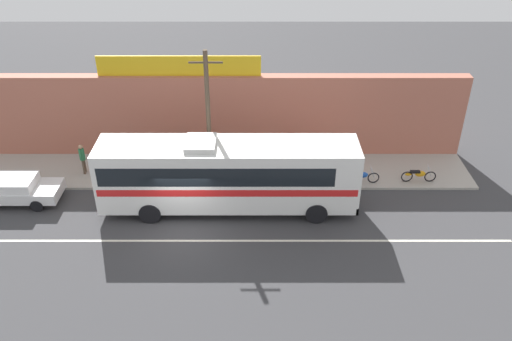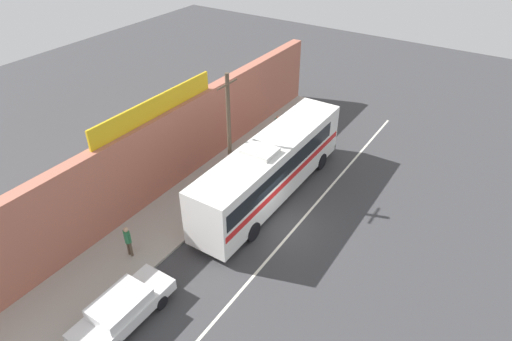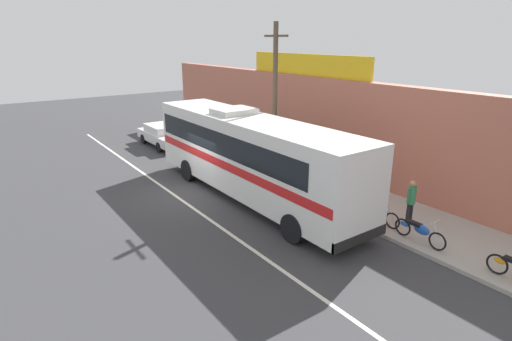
{
  "view_description": "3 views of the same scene",
  "coord_description": "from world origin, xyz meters",
  "px_view_note": "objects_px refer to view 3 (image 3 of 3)",
  "views": [
    {
      "loc": [
        3.35,
        -19.8,
        15.29
      ],
      "look_at": [
        3.43,
        2.18,
        1.94
      ],
      "focal_mm": 37.29,
      "sensor_mm": 36.0,
      "label": 1
    },
    {
      "loc": [
        -15.67,
        -8.67,
        15.52
      ],
      "look_at": [
        1.17,
        2.26,
        2.05
      ],
      "focal_mm": 30.89,
      "sensor_mm": 36.0,
      "label": 2
    },
    {
      "loc": [
        15.63,
        -7.7,
        6.7
      ],
      "look_at": [
        2.39,
        1.82,
        1.35
      ],
      "focal_mm": 28.48,
      "sensor_mm": 36.0,
      "label": 3
    }
  ],
  "objects_px": {
    "motorcycle_blue": "(419,230)",
    "motorcycle_orange": "(377,212)",
    "parked_car": "(163,135)",
    "pedestrian_far_right": "(411,199)",
    "intercity_bus": "(249,152)",
    "utility_pole": "(275,102)",
    "pedestrian_by_curb": "(218,131)"
  },
  "relations": [
    {
      "from": "motorcycle_orange",
      "to": "pedestrian_by_curb",
      "type": "distance_m",
      "value": 13.05
    },
    {
      "from": "parked_car",
      "to": "utility_pole",
      "type": "height_order",
      "value": "utility_pole"
    },
    {
      "from": "intercity_bus",
      "to": "pedestrian_by_curb",
      "type": "relative_size",
      "value": 7.13
    },
    {
      "from": "pedestrian_far_right",
      "to": "pedestrian_by_curb",
      "type": "bearing_deg",
      "value": 179.64
    },
    {
      "from": "parked_car",
      "to": "pedestrian_far_right",
      "type": "xyz_separation_m",
      "value": [
        16.58,
        2.44,
        0.4
      ]
    },
    {
      "from": "parked_car",
      "to": "pedestrian_by_curb",
      "type": "relative_size",
      "value": 2.6
    },
    {
      "from": "motorcycle_blue",
      "to": "motorcycle_orange",
      "type": "relative_size",
      "value": 1.01
    },
    {
      "from": "motorcycle_orange",
      "to": "motorcycle_blue",
      "type": "bearing_deg",
      "value": -4.21
    },
    {
      "from": "intercity_bus",
      "to": "parked_car",
      "type": "distance_m",
      "value": 10.76
    },
    {
      "from": "motorcycle_blue",
      "to": "motorcycle_orange",
      "type": "bearing_deg",
      "value": 175.79
    },
    {
      "from": "motorcycle_blue",
      "to": "pedestrian_far_right",
      "type": "relative_size",
      "value": 1.12
    },
    {
      "from": "intercity_bus",
      "to": "pedestrian_far_right",
      "type": "relative_size",
      "value": 7.17
    },
    {
      "from": "utility_pole",
      "to": "motorcycle_orange",
      "type": "distance_m",
      "value": 6.89
    },
    {
      "from": "motorcycle_orange",
      "to": "pedestrian_far_right",
      "type": "xyz_separation_m",
      "value": [
        0.81,
        0.79,
        0.58
      ]
    },
    {
      "from": "motorcycle_blue",
      "to": "motorcycle_orange",
      "type": "distance_m",
      "value": 1.82
    },
    {
      "from": "parked_car",
      "to": "utility_pole",
      "type": "relative_size",
      "value": 0.62
    },
    {
      "from": "parked_car",
      "to": "pedestrian_far_right",
      "type": "height_order",
      "value": "pedestrian_far_right"
    },
    {
      "from": "motorcycle_orange",
      "to": "pedestrian_by_curb",
      "type": "bearing_deg",
      "value": 176.15
    },
    {
      "from": "pedestrian_by_curb",
      "to": "motorcycle_orange",
      "type": "bearing_deg",
      "value": -3.85
    },
    {
      "from": "pedestrian_far_right",
      "to": "motorcycle_orange",
      "type": "bearing_deg",
      "value": -135.82
    },
    {
      "from": "intercity_bus",
      "to": "motorcycle_orange",
      "type": "xyz_separation_m",
      "value": [
        5.11,
        2.24,
        -1.5
      ]
    },
    {
      "from": "intercity_bus",
      "to": "pedestrian_far_right",
      "type": "bearing_deg",
      "value": 27.11
    },
    {
      "from": "utility_pole",
      "to": "pedestrian_by_curb",
      "type": "height_order",
      "value": "utility_pole"
    },
    {
      "from": "utility_pole",
      "to": "pedestrian_far_right",
      "type": "distance_m",
      "value": 7.44
    },
    {
      "from": "utility_pole",
      "to": "pedestrian_far_right",
      "type": "relative_size",
      "value": 4.21
    },
    {
      "from": "utility_pole",
      "to": "pedestrian_by_curb",
      "type": "bearing_deg",
      "value": 171.74
    },
    {
      "from": "utility_pole",
      "to": "pedestrian_by_curb",
      "type": "relative_size",
      "value": 4.19
    },
    {
      "from": "parked_car",
      "to": "motorcycle_orange",
      "type": "distance_m",
      "value": 15.86
    },
    {
      "from": "parked_car",
      "to": "motorcycle_blue",
      "type": "relative_size",
      "value": 2.35
    },
    {
      "from": "intercity_bus",
      "to": "utility_pole",
      "type": "distance_m",
      "value": 2.94
    },
    {
      "from": "parked_car",
      "to": "utility_pole",
      "type": "distance_m",
      "value": 10.34
    },
    {
      "from": "pedestrian_far_right",
      "to": "pedestrian_by_curb",
      "type": "distance_m",
      "value": 13.82
    }
  ]
}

